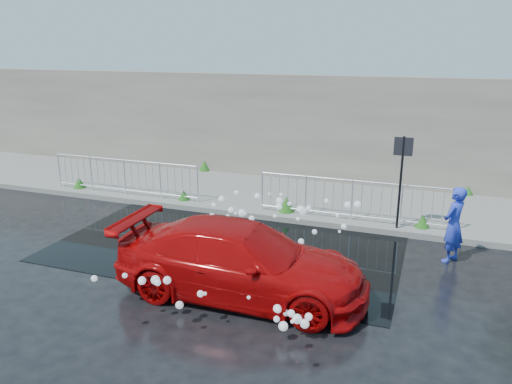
% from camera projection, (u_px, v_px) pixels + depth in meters
% --- Properties ---
extents(ground, '(90.00, 90.00, 0.00)m').
position_uv_depth(ground, '(192.00, 257.00, 11.25)').
color(ground, black).
rests_on(ground, ground).
extents(pavement, '(30.00, 4.00, 0.15)m').
position_uv_depth(pavement, '(264.00, 194.00, 15.73)').
color(pavement, slate).
rests_on(pavement, ground).
extents(curb, '(30.00, 0.25, 0.16)m').
position_uv_depth(curb, '(241.00, 213.00, 13.93)').
color(curb, slate).
rests_on(curb, ground).
extents(retaining_wall, '(30.00, 0.60, 3.50)m').
position_uv_depth(retaining_wall, '(286.00, 126.00, 17.19)').
color(retaining_wall, '#5F5A50').
rests_on(retaining_wall, pavement).
extents(puddle, '(8.00, 5.00, 0.01)m').
position_uv_depth(puddle, '(230.00, 244.00, 11.98)').
color(puddle, black).
rests_on(puddle, ground).
extents(sign_post, '(0.45, 0.06, 2.50)m').
position_uv_depth(sign_post, '(402.00, 168.00, 12.17)').
color(sign_post, black).
rests_on(sign_post, ground).
extents(railing_left, '(5.05, 0.05, 1.10)m').
position_uv_depth(railing_left, '(125.00, 175.00, 15.37)').
color(railing_left, silver).
rests_on(railing_left, pavement).
extents(railing_right, '(5.05, 0.05, 1.10)m').
position_uv_depth(railing_right, '(352.00, 198.00, 13.07)').
color(railing_right, silver).
rests_on(railing_right, pavement).
extents(weeds, '(12.17, 3.93, 0.44)m').
position_uv_depth(weeds, '(251.00, 190.00, 15.24)').
color(weeds, '#1F5416').
rests_on(weeds, pavement).
extents(water_spray, '(3.57, 5.70, 1.03)m').
position_uv_depth(water_spray, '(263.00, 239.00, 10.42)').
color(water_spray, white).
rests_on(water_spray, ground).
extents(red_car, '(4.85, 2.07, 1.40)m').
position_uv_depth(red_car, '(241.00, 261.00, 9.38)').
color(red_car, '#A40607').
rests_on(red_car, ground).
extents(person, '(0.66, 0.74, 1.70)m').
position_uv_depth(person, '(454.00, 225.00, 10.83)').
color(person, '#2738C3').
rests_on(person, ground).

